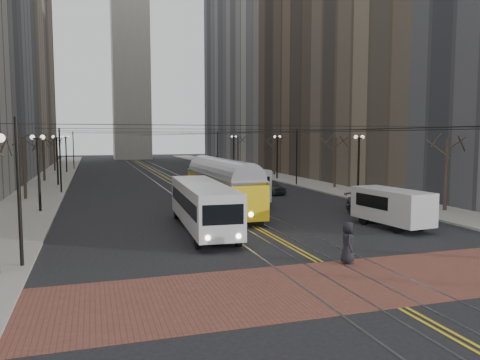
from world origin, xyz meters
TOP-DOWN VIEW (x-y plane):
  - ground at (0.00, 0.00)m, footprint 260.00×260.00m
  - sidewalk_left at (-15.00, 45.00)m, footprint 5.00×140.00m
  - sidewalk_right at (15.00, 45.00)m, footprint 5.00×140.00m
  - crosswalk_band at (0.00, -4.00)m, footprint 25.00×6.00m
  - streetcar_rails at (0.00, 45.00)m, footprint 4.80×130.00m
  - centre_lines at (0.00, 45.00)m, footprint 0.42×130.00m
  - building_left_far at (-25.50, 86.00)m, footprint 16.00×20.00m
  - building_right_mid at (25.50, 46.00)m, footprint 16.00×20.00m
  - building_right_midfar at (27.50, 66.00)m, footprint 20.00×20.00m
  - building_right_far at (25.50, 86.00)m, footprint 16.00×20.00m
  - clock_tower at (0.00, 102.00)m, footprint 12.00×12.00m
  - lamp_posts at (-0.00, 28.75)m, footprint 27.60×57.20m
  - street_trees at (0.00, 35.25)m, footprint 31.68×53.28m
  - trolley_wires at (0.00, 34.83)m, footprint 25.96×120.00m
  - transit_bus at (-3.50, 7.71)m, footprint 3.03×11.74m
  - streetcar at (-0.50, 14.15)m, footprint 2.55×13.46m
  - rear_bus at (1.80, 20.31)m, footprint 3.87×12.01m
  - cargo_van at (8.08, 5.00)m, footprint 2.71×5.71m
  - sedan_grey at (7.14, 23.76)m, footprint 2.33×4.46m
  - sedan_parked at (9.50, 8.52)m, footprint 2.92×5.69m
  - pedestrian_a at (1.12, -1.50)m, footprint 0.91×1.09m

SIDE VIEW (x-z plane):
  - ground at x=0.00m, z-range 0.00..0.00m
  - streetcar_rails at x=0.00m, z-range 0.00..0.01m
  - crosswalk_band at x=0.00m, z-range 0.00..0.01m
  - centre_lines at x=0.00m, z-range 0.01..0.01m
  - sidewalk_left at x=-15.00m, z-range 0.00..0.15m
  - sidewalk_right at x=15.00m, z-range 0.00..0.15m
  - sedan_grey at x=7.14m, z-range 0.00..1.45m
  - sedan_parked at x=9.50m, z-range 0.00..1.58m
  - pedestrian_a at x=1.12m, z-range 0.01..1.91m
  - cargo_van at x=8.08m, z-range 0.00..2.44m
  - transit_bus at x=-3.50m, z-range 0.00..2.91m
  - rear_bus at x=1.80m, z-range 0.00..3.08m
  - streetcar at x=-0.50m, z-range 0.00..3.17m
  - street_trees at x=0.00m, z-range 0.00..5.60m
  - lamp_posts at x=0.00m, z-range 0.00..5.60m
  - trolley_wires at x=0.00m, z-range 0.47..7.07m
  - building_right_mid at x=25.50m, z-range 0.00..34.00m
  - building_left_far at x=-25.50m, z-range 0.00..40.00m
  - building_right_far at x=25.50m, z-range 0.00..40.00m
  - building_right_midfar at x=27.50m, z-range 0.00..52.00m
  - clock_tower at x=0.00m, z-range 2.96..68.96m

